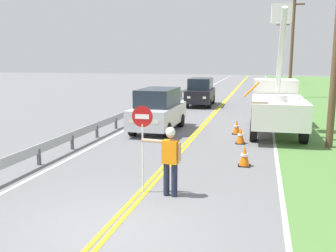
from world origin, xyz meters
name	(u,v)px	position (x,y,z in m)	size (l,w,h in m)	color
ground_plane	(110,229)	(0.00, 0.00, 0.00)	(160.00, 160.00, 0.00)	slate
centerline_yellow_left	(217,108)	(-0.09, 20.00, 0.01)	(0.11, 110.00, 0.01)	yellow
centerline_yellow_right	(220,108)	(0.09, 20.00, 0.01)	(0.11, 110.00, 0.01)	yellow
edge_line_right	(270,110)	(3.60, 20.00, 0.01)	(0.12, 110.00, 0.01)	silver
edge_line_left	(170,107)	(-3.60, 20.00, 0.01)	(0.12, 110.00, 0.01)	silver
flagger_worker	(170,157)	(0.77, 2.17, 1.05)	(1.08, 0.29, 1.83)	#1E2338
stop_sign_paddle	(143,130)	(0.00, 2.27, 1.71)	(0.56, 0.04, 2.33)	silver
utility_bucket_truck	(276,102)	(3.70, 12.02, 1.43)	(2.67, 6.85, 6.00)	white
oncoming_suv_nearest	(158,110)	(-1.93, 10.68, 1.06)	(1.95, 4.62, 2.10)	silver
oncoming_suv_second	(201,92)	(-1.55, 21.32, 1.06)	(2.06, 4.67, 2.10)	black
utility_pole_mid	(292,46)	(5.47, 29.51, 4.65)	(1.80, 0.28, 8.94)	brown
utility_pole_far	(282,51)	(5.46, 49.45, 4.62)	(1.80, 0.28, 8.86)	brown
traffic_cone_lead	(245,156)	(2.52, 5.45, 0.34)	(0.40, 0.40, 0.70)	orange
traffic_cone_mid	(241,136)	(2.19, 8.82, 0.34)	(0.40, 0.40, 0.70)	orange
traffic_cone_tail	(237,127)	(1.89, 10.84, 0.34)	(0.40, 0.40, 0.70)	orange
guardrail_left_shoulder	(137,110)	(-4.20, 14.17, 0.52)	(0.10, 32.00, 0.71)	#9EA0A3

